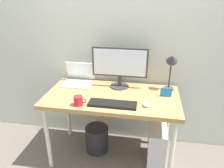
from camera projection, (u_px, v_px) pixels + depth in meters
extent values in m
plane|color=#665B51|center=(112.00, 154.00, 2.47)|extent=(6.00, 6.00, 0.00)
cube|color=silver|center=(119.00, 33.00, 2.32)|extent=(4.40, 0.04, 2.60)
cube|color=#B7844C|center=(112.00, 97.00, 2.18)|extent=(1.33, 0.69, 0.04)
cylinder|color=silver|center=(48.00, 138.00, 2.17)|extent=(0.04, 0.04, 0.71)
cylinder|color=silver|center=(172.00, 153.00, 1.97)|extent=(0.04, 0.04, 0.71)
cylinder|color=silver|center=(68.00, 110.00, 2.68)|extent=(0.04, 0.04, 0.71)
cylinder|color=silver|center=(168.00, 119.00, 2.49)|extent=(0.04, 0.04, 0.71)
cylinder|color=#333338|center=(119.00, 86.00, 2.35)|extent=(0.20, 0.20, 0.01)
cylinder|color=#333338|center=(120.00, 81.00, 2.33)|extent=(0.04, 0.04, 0.11)
cube|color=#333338|center=(120.00, 62.00, 2.24)|extent=(0.58, 0.03, 0.31)
cube|color=white|center=(120.00, 63.00, 2.23)|extent=(0.54, 0.01, 0.27)
cube|color=silver|center=(77.00, 84.00, 2.39)|extent=(0.32, 0.22, 0.02)
cube|color=silver|center=(80.00, 71.00, 2.47)|extent=(0.32, 0.06, 0.21)
cube|color=white|center=(80.00, 71.00, 2.46)|extent=(0.30, 0.05, 0.18)
cylinder|color=#333338|center=(168.00, 88.00, 2.30)|extent=(0.11, 0.11, 0.01)
cylinder|color=#333338|center=(170.00, 74.00, 2.23)|extent=(0.02, 0.02, 0.30)
cone|color=#333338|center=(172.00, 59.00, 2.12)|extent=(0.11, 0.14, 0.13)
cube|color=black|center=(112.00, 104.00, 1.97)|extent=(0.44, 0.14, 0.02)
ellipsoid|color=silver|center=(146.00, 104.00, 1.96)|extent=(0.06, 0.09, 0.03)
cylinder|color=red|center=(78.00, 101.00, 1.96)|extent=(0.08, 0.08, 0.09)
torus|color=red|center=(84.00, 101.00, 1.95)|extent=(0.05, 0.01, 0.05)
cube|color=#1E72BF|center=(166.00, 92.00, 2.12)|extent=(0.11, 0.02, 0.09)
cube|color=silver|center=(157.00, 145.00, 2.31)|extent=(0.18, 0.36, 0.42)
cylinder|color=#232328|center=(97.00, 139.00, 2.49)|extent=(0.26, 0.26, 0.30)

